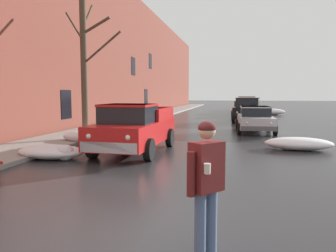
{
  "coord_description": "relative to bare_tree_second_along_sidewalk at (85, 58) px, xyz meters",
  "views": [
    {
      "loc": [
        1.61,
        -4.42,
        2.11
      ],
      "look_at": [
        -0.96,
        7.59,
        0.89
      ],
      "focal_mm": 34.83,
      "sensor_mm": 36.0,
      "label": 1
    }
  ],
  "objects": [
    {
      "name": "suv_black_parked_kerbside_mid",
      "position": [
        7.39,
        11.93,
        -2.68
      ],
      "size": [
        2.36,
        4.74,
        1.82
      ],
      "color": "black",
      "rests_on": "ground"
    },
    {
      "name": "sedan_grey_at_far_intersection",
      "position": [
        7.13,
        29.45,
        -2.91
      ],
      "size": [
        1.97,
        4.13,
        1.42
      ],
      "color": "slate",
      "rests_on": "ground"
    },
    {
      "name": "snow_bank_along_left_kerb",
      "position": [
        8.87,
        -0.53,
        -3.43
      ],
      "size": [
        2.48,
        1.22,
        0.47
      ],
      "color": "white",
      "rests_on": "ground"
    },
    {
      "name": "pickup_truck_red_approaching_near_lane",
      "position": [
        3.0,
        -2.33,
        -2.79
      ],
      "size": [
        2.21,
        4.97,
        1.76
      ],
      "color": "red",
      "rests_on": "ground"
    },
    {
      "name": "sedan_red_parked_far_down_block",
      "position": [
        7.09,
        17.73,
        -2.91
      ],
      "size": [
        2.06,
        4.37,
        1.42
      ],
      "color": "red",
      "rests_on": "ground"
    },
    {
      "name": "snow_bank_mid_block_left",
      "position": [
        0.75,
        -3.99,
        -3.44
      ],
      "size": [
        2.25,
        1.34,
        0.5
      ],
      "color": "white",
      "rests_on": "ground"
    },
    {
      "name": "brick_townhouse_facade",
      "position": [
        -2.98,
        8.98,
        1.86
      ],
      "size": [
        0.63,
        80.0,
        11.06
      ],
      "color": "brown",
      "rests_on": "ground"
    },
    {
      "name": "suv_maroon_queued_behind_truck",
      "position": [
        7.52,
        23.76,
        -2.68
      ],
      "size": [
        2.3,
        4.4,
        1.82
      ],
      "color": "maroon",
      "rests_on": "ground"
    },
    {
      "name": "sedan_silver_parked_kerbside_close",
      "position": [
        7.56,
        4.98,
        -2.91
      ],
      "size": [
        2.09,
        4.22,
        1.42
      ],
      "color": "#B7B7BC",
      "rests_on": "ground"
    },
    {
      "name": "snow_bank_near_corner_left",
      "position": [
        0.88,
        -0.74,
        -3.38
      ],
      "size": [
        3.04,
        1.23,
        0.58
      ],
      "color": "white",
      "rests_on": "ground"
    },
    {
      "name": "bare_tree_second_along_sidewalk",
      "position": [
        0.0,
        0.0,
        0.0
      ],
      "size": [
        2.13,
        2.43,
        7.02
      ],
      "color": "#4C3D2D",
      "rests_on": "ground"
    },
    {
      "name": "pedestrian_with_coffee",
      "position": [
        6.25,
        -9.34,
        -2.63
      ],
      "size": [
        0.49,
        0.57,
        1.76
      ],
      "color": "slate",
      "rests_on": "ground"
    },
    {
      "name": "left_sidewalk_slab",
      "position": [
        -1.12,
        8.98,
        -3.6
      ],
      "size": [
        2.72,
        80.0,
        0.13
      ],
      "primitive_type": "cube",
      "color": "gray",
      "rests_on": "ground"
    },
    {
      "name": "ground_plane",
      "position": [
        5.01,
        -9.02,
        -3.67
      ],
      "size": [
        200.0,
        200.0,
        0.0
      ],
      "primitive_type": "plane",
      "color": "#2B2B2D"
    },
    {
      "name": "snow_bank_near_corner_right",
      "position": [
        9.66,
        20.4,
        -3.34
      ],
      "size": [
        3.19,
        1.22,
        0.65
      ],
      "color": "white",
      "rests_on": "ground"
    }
  ]
}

